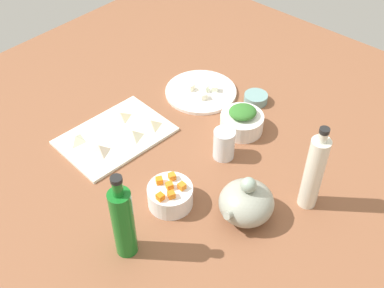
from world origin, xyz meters
The scene contains 26 objects.
tabletop centered at (0.00, 0.00, 1.50)cm, with size 190.00×190.00×3.00cm, color brown.
cutting_board centered at (9.90, -23.93, 3.50)cm, with size 33.69×23.68×1.00cm, color white.
plate_tofu centered at (-25.75, -18.80, 3.60)cm, with size 25.15×25.15×1.20cm, color white.
bowl_greens centered at (-19.65, 3.80, 5.94)cm, with size 13.87×13.87×5.88cm, color white.
bowl_carrots centered at (17.81, 7.94, 6.06)cm, with size 12.50×12.50×6.13cm, color white.
bowl_small_side centered at (-34.61, -1.39, 4.52)cm, with size 8.11×8.11×3.03cm, color #719A98.
teapot centered at (7.53, 25.90, 8.50)cm, with size 16.43×14.65×14.30cm.
bottle_0 centered at (-7.46, 35.92, 15.12)cm, with size 5.14×5.14×27.28cm.
bottle_1 centered at (36.08, 10.21, 14.35)cm, with size 5.53×5.53×26.75cm.
drinking_glass_0 centered at (-6.47, 7.05, 7.89)cm, with size 6.53×6.53×9.78cm, color white.
carrot_cube_0 centered at (17.76, 7.78, 10.03)cm, with size 1.80×1.80×1.80cm, color orange.
carrot_cube_1 centered at (14.88, 5.99, 10.03)cm, with size 1.80×1.80×1.80cm, color orange.
carrot_cube_2 centered at (19.73, 10.35, 10.03)cm, with size 1.80×1.80×1.80cm, color orange.
carrot_cube_3 centered at (15.65, 10.36, 10.03)cm, with size 1.80×1.80×1.80cm, color orange.
carrot_cube_4 centered at (18.28, 4.43, 10.03)cm, with size 1.80×1.80×1.80cm, color orange.
carrot_cube_5 centered at (22.19, 8.68, 10.03)cm, with size 1.80×1.80×1.80cm, color orange.
chopped_greens_mound centered at (-19.65, 3.80, 10.45)cm, with size 8.88×8.00×3.14cm, color #32712A.
tofu_cube_0 centered at (-28.84, -14.96, 5.30)cm, with size 2.20×2.20×2.20cm, color white.
tofu_cube_1 centered at (-23.60, -21.78, 5.30)cm, with size 2.20×2.20×2.20cm, color #F7EDCE.
tofu_cube_2 centered at (-26.46, -17.56, 5.30)cm, with size 2.20×2.20×2.20cm, color white.
tofu_cube_3 centered at (-22.83, -14.97, 5.30)cm, with size 2.20×2.20×2.20cm, color white.
dumpling_0 centered at (3.16, -28.77, 5.13)cm, with size 5.80×5.18×2.26cm, color beige.
dumpling_1 centered at (-0.60, -18.37, 5.23)cm, with size 5.76×5.44×2.46cm, color beige.
dumpling_2 centered at (18.43, -21.35, 5.58)cm, with size 5.24×4.94×3.16cm, color beige.
dumpling_3 centered at (20.02, -30.68, 5.10)cm, with size 5.00×4.69×2.20cm, color beige.
dumpling_4 centered at (6.89, -19.00, 5.35)cm, with size 5.68×5.43×2.70cm, color beige.
Camera 1 is at (76.89, 68.70, 105.13)cm, focal length 44.38 mm.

